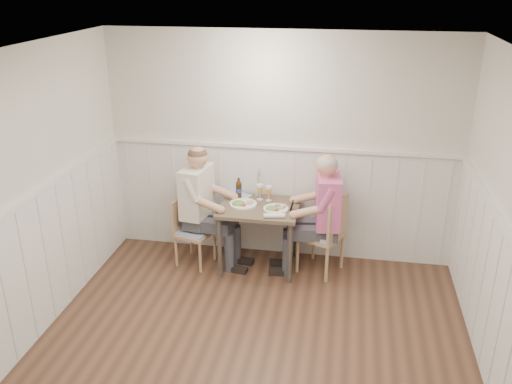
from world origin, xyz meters
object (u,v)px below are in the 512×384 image
chair_left (191,229)px  man_in_pink (323,224)px  chair_right (326,232)px  diner_cream (201,215)px  dining_table (259,215)px  beer_bottle (239,189)px  grass_vase (257,183)px

chair_left → man_in_pink: size_ratio=0.56×
chair_right → diner_cream: 1.41m
dining_table → man_in_pink: man_in_pink is taller
chair_right → chair_left: bearing=-178.0°
beer_bottle → chair_right: bearing=-10.8°
man_in_pink → diner_cream: bearing=-179.9°
beer_bottle → grass_vase: (0.20, 0.10, 0.05)m
chair_left → beer_bottle: beer_bottle is taller
chair_left → beer_bottle: 0.71m
chair_right → diner_cream: diner_cream is taller
chair_right → chair_left: chair_right is taller
dining_table → diner_cream: diner_cream is taller
chair_left → man_in_pink: (1.49, 0.05, 0.16)m
chair_left → diner_cream: bearing=21.8°
diner_cream → grass_vase: bearing=26.4°
chair_right → dining_table: bearing=-179.5°
chair_left → grass_vase: bearing=25.7°
chair_right → diner_cream: bearing=-179.7°
beer_bottle → grass_vase: grass_vase is taller
chair_left → man_in_pink: man_in_pink is taller
chair_right → grass_vase: 0.96m
beer_bottle → diner_cream: bearing=-153.5°
man_in_pink → chair_left: bearing=-178.2°
chair_left → beer_bottle: bearing=25.5°
dining_table → man_in_pink: 0.71m
grass_vase → beer_bottle: bearing=-153.9°
dining_table → diner_cream: bearing=180.0°
chair_left → grass_vase: grass_vase is taller
diner_cream → chair_right: bearing=0.3°
chair_right → beer_bottle: beer_bottle is taller
man_in_pink → grass_vase: (-0.78, 0.29, 0.32)m
dining_table → chair_right: chair_right is taller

